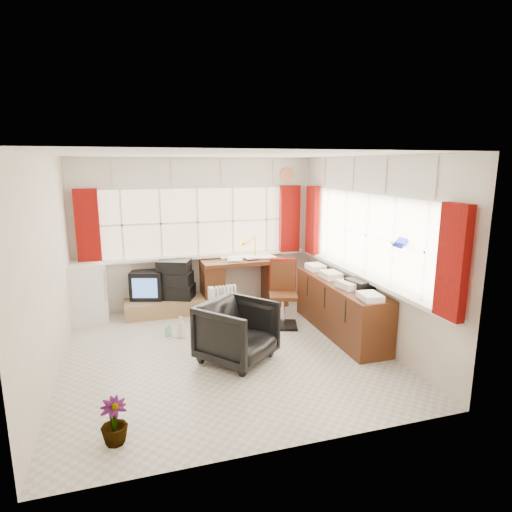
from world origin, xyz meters
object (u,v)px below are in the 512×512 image
at_px(tv_bench, 169,306).
at_px(crt_tv, 148,284).
at_px(task_chair, 283,291).
at_px(desk_lamp, 255,243).
at_px(office_chair, 237,332).
at_px(credenza, 340,307).
at_px(radiator, 224,307).
at_px(desk, 243,279).
at_px(mini_fridge, 86,292).

bearing_deg(tv_bench, crt_tv, 150.66).
distance_m(task_chair, tv_bench, 1.92).
distance_m(desk_lamp, tv_bench, 1.77).
relative_size(office_chair, credenza, 0.41).
bearing_deg(radiator, desk, 54.35).
relative_size(radiator, mini_fridge, 0.62).
xyz_separation_m(office_chair, mini_fridge, (-1.89, 2.03, 0.09)).
distance_m(desk, office_chair, 2.13).
bearing_deg(mini_fridge, crt_tv, 5.35).
relative_size(desk_lamp, mini_fridge, 0.42).
xyz_separation_m(desk, credenza, (1.00, -1.60, -0.07)).
relative_size(desk_lamp, radiator, 0.67).
distance_m(tv_bench, mini_fridge, 1.30).
bearing_deg(tv_bench, task_chair, -30.72).
relative_size(task_chair, radiator, 1.75).
distance_m(desk_lamp, radiator, 1.27).
bearing_deg(radiator, task_chair, -23.20).
bearing_deg(desk, desk_lamp, -14.02).
bearing_deg(desk, tv_bench, -176.41).
xyz_separation_m(office_chair, tv_bench, (-0.64, 1.95, -0.25)).
relative_size(desk, radiator, 2.54).
height_order(crt_tv, mini_fridge, mini_fridge).
xyz_separation_m(desk_lamp, radiator, (-0.69, -0.63, -0.86)).
bearing_deg(desk_lamp, crt_tv, 175.53).
relative_size(desk, mini_fridge, 1.57).
bearing_deg(tv_bench, credenza, -33.70).
relative_size(task_chair, mini_fridge, 1.08).
relative_size(desk_lamp, crt_tv, 0.62).
bearing_deg(crt_tv, radiator, -35.45).
bearing_deg(crt_tv, tv_bench, -29.34).
xyz_separation_m(task_chair, tv_bench, (-1.61, 0.96, -0.40)).
bearing_deg(desk, credenza, -57.89).
xyz_separation_m(task_chair, crt_tv, (-1.91, 1.13, -0.05)).
distance_m(task_chair, office_chair, 1.40).
xyz_separation_m(crt_tv, mini_fridge, (-0.95, -0.09, -0.02)).
xyz_separation_m(credenza, crt_tv, (-2.58, 1.69, 0.09)).
distance_m(desk, mini_fridge, 2.52).
height_order(desk, crt_tv, desk).
distance_m(desk_lamp, crt_tv, 1.88).
relative_size(tv_bench, mini_fridge, 1.52).
xyz_separation_m(task_chair, radiator, (-0.83, 0.36, -0.30)).
bearing_deg(tv_bench, radiator, -37.58).
relative_size(task_chair, tv_bench, 0.71).
relative_size(office_chair, crt_tv, 1.32).
distance_m(radiator, crt_tv, 1.35).
bearing_deg(task_chair, mini_fridge, 160.06).
bearing_deg(mini_fridge, radiator, -18.57).
xyz_separation_m(desk, radiator, (-0.49, -0.68, -0.23)).
height_order(desk, tv_bench, desk).
relative_size(desk_lamp, credenza, 0.19).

